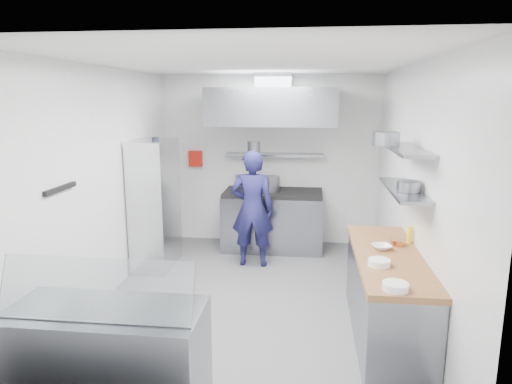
# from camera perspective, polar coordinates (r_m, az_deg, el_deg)

# --- Properties ---
(floor) EXTENTS (5.00, 5.00, 0.00)m
(floor) POSITION_cam_1_polar(r_m,az_deg,el_deg) (5.66, -0.74, -13.75)
(floor) COLOR #49494B
(floor) RESTS_ON ground
(ceiling) EXTENTS (5.00, 5.00, 0.00)m
(ceiling) POSITION_cam_1_polar(r_m,az_deg,el_deg) (5.12, -0.82, 15.82)
(ceiling) COLOR silver
(ceiling) RESTS_ON wall_back
(wall_back) EXTENTS (3.60, 2.80, 0.02)m
(wall_back) POSITION_cam_1_polar(r_m,az_deg,el_deg) (7.66, 1.68, 3.97)
(wall_back) COLOR white
(wall_back) RESTS_ON floor
(wall_front) EXTENTS (3.60, 2.80, 0.02)m
(wall_front) POSITION_cam_1_polar(r_m,az_deg,el_deg) (2.85, -7.48, -9.68)
(wall_front) COLOR white
(wall_front) RESTS_ON floor
(wall_left) EXTENTS (2.80, 5.00, 0.02)m
(wall_left) POSITION_cam_1_polar(r_m,az_deg,el_deg) (5.73, -18.92, 0.69)
(wall_left) COLOR white
(wall_left) RESTS_ON floor
(wall_right) EXTENTS (2.80, 5.00, 0.02)m
(wall_right) POSITION_cam_1_polar(r_m,az_deg,el_deg) (5.29, 18.93, -0.19)
(wall_right) COLOR white
(wall_right) RESTS_ON floor
(gas_range) EXTENTS (1.60, 0.80, 0.90)m
(gas_range) POSITION_cam_1_polar(r_m,az_deg,el_deg) (7.46, 2.13, -3.72)
(gas_range) COLOR gray
(gas_range) RESTS_ON floor
(cooktop) EXTENTS (1.57, 0.78, 0.06)m
(cooktop) POSITION_cam_1_polar(r_m,az_deg,el_deg) (7.34, 2.15, -0.10)
(cooktop) COLOR black
(cooktop) RESTS_ON gas_range
(stock_pot_left) EXTENTS (0.26, 0.26, 0.20)m
(stock_pot_left) POSITION_cam_1_polar(r_m,az_deg,el_deg) (7.74, -1.59, 1.50)
(stock_pot_left) COLOR slate
(stock_pot_left) RESTS_ON cooktop
(stock_pot_mid) EXTENTS (0.31, 0.31, 0.24)m
(stock_pot_mid) POSITION_cam_1_polar(r_m,az_deg,el_deg) (7.31, 1.77, 1.05)
(stock_pot_mid) COLOR slate
(stock_pot_mid) RESTS_ON cooktop
(over_range_shelf) EXTENTS (1.60, 0.30, 0.04)m
(over_range_shelf) POSITION_cam_1_polar(r_m,az_deg,el_deg) (7.48, 2.34, 4.70)
(over_range_shelf) COLOR gray
(over_range_shelf) RESTS_ON wall_back
(shelf_pot_a) EXTENTS (0.28, 0.28, 0.18)m
(shelf_pot_a) POSITION_cam_1_polar(r_m,az_deg,el_deg) (7.75, -0.19, 5.77)
(shelf_pot_a) COLOR slate
(shelf_pot_a) RESTS_ON over_range_shelf
(extractor_hood) EXTENTS (1.90, 1.15, 0.55)m
(extractor_hood) POSITION_cam_1_polar(r_m,az_deg,el_deg) (7.01, 2.12, 10.62)
(extractor_hood) COLOR gray
(extractor_hood) RESTS_ON wall_back
(hood_duct) EXTENTS (0.55, 0.55, 0.24)m
(hood_duct) POSITION_cam_1_polar(r_m,az_deg,el_deg) (7.24, 2.30, 13.66)
(hood_duct) COLOR slate
(hood_duct) RESTS_ON extractor_hood
(red_firebox) EXTENTS (0.22, 0.10, 0.26)m
(red_firebox) POSITION_cam_1_polar(r_m,az_deg,el_deg) (7.81, -7.56, 4.17)
(red_firebox) COLOR red
(red_firebox) RESTS_ON wall_back
(chef) EXTENTS (0.63, 0.42, 1.71)m
(chef) POSITION_cam_1_polar(r_m,az_deg,el_deg) (6.61, -0.47, -2.10)
(chef) COLOR #171745
(chef) RESTS_ON floor
(wire_rack) EXTENTS (0.50, 0.90, 1.85)m
(wire_rack) POSITION_cam_1_polar(r_m,az_deg,el_deg) (6.74, -12.49, -1.49)
(wire_rack) COLOR silver
(wire_rack) RESTS_ON floor
(rack_bin_a) EXTENTS (0.17, 0.21, 0.19)m
(rack_bin_a) POSITION_cam_1_polar(r_m,az_deg,el_deg) (6.75, -12.50, -2.56)
(rack_bin_a) COLOR white
(rack_bin_a) RESTS_ON wire_rack
(rack_bin_b) EXTENTS (0.14, 0.18, 0.16)m
(rack_bin_b) POSITION_cam_1_polar(r_m,az_deg,el_deg) (6.97, -11.76, 2.11)
(rack_bin_b) COLOR yellow
(rack_bin_b) RESTS_ON wire_rack
(rack_jar) EXTENTS (0.10, 0.10, 0.18)m
(rack_jar) POSITION_cam_1_polar(r_m,az_deg,el_deg) (6.57, -12.44, 5.92)
(rack_jar) COLOR black
(rack_jar) RESTS_ON wire_rack
(knife_strip) EXTENTS (0.04, 0.55, 0.05)m
(knife_strip) POSITION_cam_1_polar(r_m,az_deg,el_deg) (4.91, -23.26, 0.39)
(knife_strip) COLOR black
(knife_strip) RESTS_ON wall_left
(prep_counter_base) EXTENTS (0.62, 2.00, 0.84)m
(prep_counter_base) POSITION_cam_1_polar(r_m,az_deg,el_deg) (4.96, 15.92, -12.69)
(prep_counter_base) COLOR gray
(prep_counter_base) RESTS_ON floor
(prep_counter_top) EXTENTS (0.65, 2.04, 0.06)m
(prep_counter_top) POSITION_cam_1_polar(r_m,az_deg,el_deg) (4.80, 16.22, -7.78)
(prep_counter_top) COLOR #995C39
(prep_counter_top) RESTS_ON prep_counter_base
(plate_stack_a) EXTENTS (0.21, 0.21, 0.06)m
(plate_stack_a) POSITION_cam_1_polar(r_m,az_deg,el_deg) (3.95, 17.02, -11.22)
(plate_stack_a) COLOR white
(plate_stack_a) RESTS_ON prep_counter_top
(plate_stack_b) EXTENTS (0.21, 0.21, 0.06)m
(plate_stack_b) POSITION_cam_1_polar(r_m,az_deg,el_deg) (4.44, 15.14, -8.51)
(plate_stack_b) COLOR white
(plate_stack_b) RESTS_ON prep_counter_top
(copper_pan) EXTENTS (0.15, 0.15, 0.06)m
(copper_pan) POSITION_cam_1_polar(r_m,az_deg,el_deg) (5.08, 17.25, -6.04)
(copper_pan) COLOR #CE733A
(copper_pan) RESTS_ON prep_counter_top
(squeeze_bottle) EXTENTS (0.06, 0.06, 0.18)m
(squeeze_bottle) POSITION_cam_1_polar(r_m,az_deg,el_deg) (5.19, 18.64, -5.07)
(squeeze_bottle) COLOR yellow
(squeeze_bottle) RESTS_ON prep_counter_top
(mixing_bowl) EXTENTS (0.24, 0.24, 0.05)m
(mixing_bowl) POSITION_cam_1_polar(r_m,az_deg,el_deg) (4.91, 15.43, -6.64)
(mixing_bowl) COLOR white
(mixing_bowl) RESTS_ON prep_counter_top
(wall_shelf_lower) EXTENTS (0.30, 1.30, 0.04)m
(wall_shelf_lower) POSITION_cam_1_polar(r_m,az_deg,el_deg) (4.95, 17.91, 0.28)
(wall_shelf_lower) COLOR gray
(wall_shelf_lower) RESTS_ON wall_right
(wall_shelf_upper) EXTENTS (0.30, 1.30, 0.04)m
(wall_shelf_upper) POSITION_cam_1_polar(r_m,az_deg,el_deg) (4.89, 18.22, 5.11)
(wall_shelf_upper) COLOR gray
(wall_shelf_upper) RESTS_ON wall_right
(shelf_pot_c) EXTENTS (0.24, 0.24, 0.10)m
(shelf_pot_c) POSITION_cam_1_polar(r_m,az_deg,el_deg) (4.78, 18.57, 0.69)
(shelf_pot_c) COLOR slate
(shelf_pot_c) RESTS_ON wall_shelf_lower
(shelf_pot_d) EXTENTS (0.28, 0.28, 0.14)m
(shelf_pot_d) POSITION_cam_1_polar(r_m,az_deg,el_deg) (5.03, 15.96, 6.45)
(shelf_pot_d) COLOR slate
(shelf_pot_d) RESTS_ON wall_shelf_upper
(display_case) EXTENTS (1.50, 0.70, 0.85)m
(display_case) POSITION_cam_1_polar(r_m,az_deg,el_deg) (3.97, -17.99, -19.29)
(display_case) COLOR gray
(display_case) RESTS_ON floor
(display_glass) EXTENTS (1.47, 0.19, 0.42)m
(display_glass) POSITION_cam_1_polar(r_m,az_deg,el_deg) (3.59, -19.46, -11.32)
(display_glass) COLOR silver
(display_glass) RESTS_ON display_case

